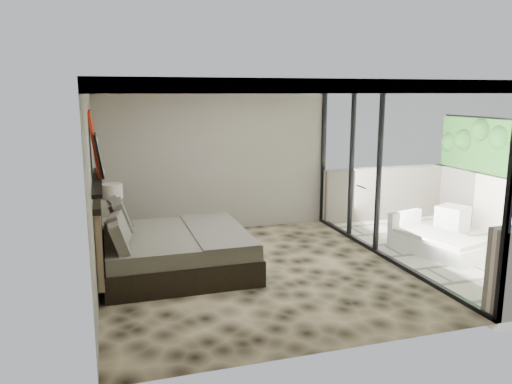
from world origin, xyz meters
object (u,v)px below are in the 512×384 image
object	(u,v)px
table_lamp	(112,198)
lounger	(434,242)
ottoman	(452,219)
bed	(170,249)
nightstand	(114,235)

from	to	relation	value
table_lamp	lounger	size ratio (longest dim) A/B	0.40
ottoman	table_lamp	bearing A→B (deg)	173.93
ottoman	bed	bearing A→B (deg)	-173.83
nightstand	lounger	size ratio (longest dim) A/B	0.32
bed	nightstand	distance (m)	1.54
bed	nightstand	bearing A→B (deg)	120.13
bed	lounger	bearing A→B (deg)	-5.31
nightstand	ottoman	bearing A→B (deg)	-24.07
nightstand	lounger	xyz separation A→B (m)	(5.16, -1.73, -0.08)
bed	lounger	world-z (taller)	bed
table_lamp	bed	bearing A→B (deg)	-58.77
bed	ottoman	world-z (taller)	bed
bed	table_lamp	xyz separation A→B (m)	(-0.77, 1.27, 0.58)
lounger	nightstand	bearing A→B (deg)	146.43
nightstand	ottoman	distance (m)	6.36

